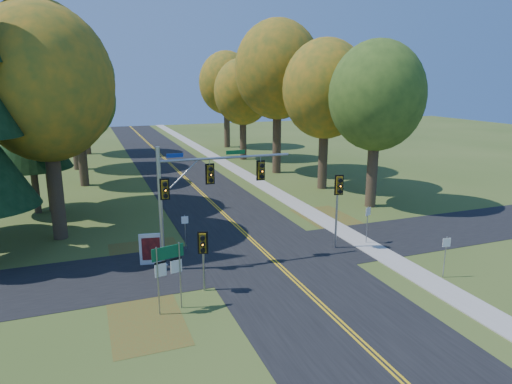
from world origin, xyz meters
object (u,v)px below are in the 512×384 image
object	(u,v)px
east_signal_pole	(338,193)
info_kiosk	(151,249)
route_sign_cluster	(168,265)
traffic_mast	(195,190)

from	to	relation	value
east_signal_pole	info_kiosk	size ratio (longest dim) A/B	2.60
route_sign_cluster	east_signal_pole	bearing A→B (deg)	6.78
traffic_mast	route_sign_cluster	size ratio (longest dim) A/B	2.36
route_sign_cluster	traffic_mast	bearing A→B (deg)	49.41
traffic_mast	east_signal_pole	bearing A→B (deg)	-1.95
route_sign_cluster	info_kiosk	size ratio (longest dim) A/B	1.77
traffic_mast	info_kiosk	size ratio (longest dim) A/B	4.17
traffic_mast	route_sign_cluster	distance (m)	5.39
traffic_mast	info_kiosk	world-z (taller)	traffic_mast
traffic_mast	route_sign_cluster	bearing A→B (deg)	-115.40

